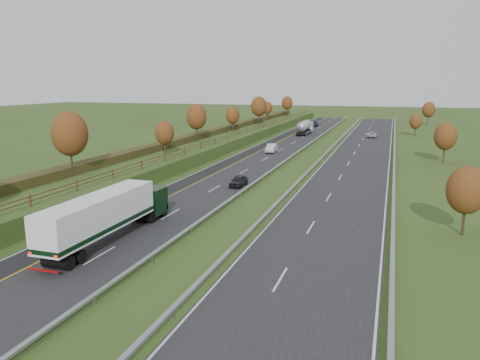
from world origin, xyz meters
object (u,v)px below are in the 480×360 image
object	(u,v)px
box_lorry	(107,214)
car_dark_near	(239,181)
car_small_far	(314,124)
road_tanker	(305,127)
car_silver_mid	(272,148)
car_oncoming	(372,135)

from	to	relation	value
box_lorry	car_dark_near	bearing A→B (deg)	81.00
car_dark_near	car_small_far	world-z (taller)	car_small_far
box_lorry	car_small_far	xyz separation A→B (m)	(-0.56, 108.30, -1.55)
road_tanker	car_silver_mid	world-z (taller)	road_tanker
car_dark_near	box_lorry	bearing A→B (deg)	-99.02
road_tanker	car_oncoming	world-z (taller)	road_tanker
car_dark_near	car_silver_mid	xyz separation A→B (m)	(-3.34, 29.93, 0.12)
car_silver_mid	box_lorry	bearing A→B (deg)	-94.13
car_small_far	car_silver_mid	bearing A→B (deg)	-90.52
box_lorry	car_oncoming	size ratio (longest dim) A/B	3.39
car_silver_mid	car_small_far	world-z (taller)	car_silver_mid
box_lorry	car_dark_near	size ratio (longest dim) A/B	4.12
car_silver_mid	car_small_far	size ratio (longest dim) A/B	0.95
box_lorry	car_silver_mid	distance (m)	53.12
car_small_far	road_tanker	bearing A→B (deg)	-88.62
car_dark_near	car_oncoming	distance (m)	62.82
car_dark_near	car_silver_mid	distance (m)	30.12
car_dark_near	road_tanker	bearing A→B (deg)	92.83
car_oncoming	car_silver_mid	bearing A→B (deg)	64.17
car_dark_near	car_oncoming	size ratio (longest dim) A/B	0.82
road_tanker	car_oncoming	xyz separation A→B (m)	(16.62, -2.12, -1.16)
box_lorry	car_silver_mid	world-z (taller)	box_lorry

